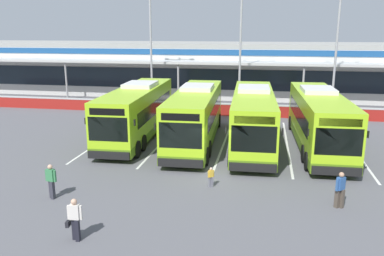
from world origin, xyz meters
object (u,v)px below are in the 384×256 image
coach_bus_leftmost (137,112)px  coach_bus_right_centre (318,121)px  coach_bus_centre (253,119)px  lamp_post_east (337,44)px  coach_bus_left_centre (196,116)px  pedestrian_child (211,176)px  pedestrian_with_handbag (75,218)px  lamp_post_centre (240,43)px  lamp_post_west (151,43)px  pedestrian_in_dark_coat (51,180)px  pedestrian_near_bin (340,189)px

coach_bus_leftmost → coach_bus_right_centre: (12.30, -0.35, 0.00)m
coach_bus_centre → lamp_post_east: 13.55m
coach_bus_centre → coach_bus_left_centre: bearing=-180.0°
pedestrian_child → coach_bus_centre: bearing=77.6°
pedestrian_with_handbag → coach_bus_left_centre: bearing=81.5°
coach_bus_left_centre → lamp_post_centre: lamp_post_centre is taller
lamp_post_west → pedestrian_with_handbag: bearing=-80.3°
pedestrian_with_handbag → pedestrian_child: 7.22m
pedestrian_in_dark_coat → lamp_post_centre: (6.98, 21.30, 5.42)m
coach_bus_centre → pedestrian_with_handbag: (-5.87, -13.63, -0.93)m
pedestrian_child → lamp_post_centre: 19.52m
coach_bus_leftmost → pedestrian_child: coach_bus_leftmost is taller
coach_bus_left_centre → pedestrian_with_handbag: size_ratio=7.56×
coach_bus_right_centre → pedestrian_near_bin: coach_bus_right_centre is taller
coach_bus_right_centre → pedestrian_with_handbag: size_ratio=7.56×
coach_bus_centre → coach_bus_leftmost: bearing=175.9°
coach_bus_leftmost → coach_bus_left_centre: 4.33m
coach_bus_leftmost → lamp_post_centre: bearing=58.0°
pedestrian_near_bin → lamp_post_west: 25.16m
coach_bus_centre → pedestrian_in_dark_coat: bearing=-129.8°
pedestrian_with_handbag → lamp_post_west: (-4.21, 24.69, 5.43)m
lamp_post_east → pedestrian_in_dark_coat: bearing=-125.6°
coach_bus_left_centre → coach_bus_centre: bearing=0.0°
coach_bus_leftmost → lamp_post_centre: (6.47, 10.33, 4.50)m
lamp_post_west → lamp_post_east: (16.72, -0.14, 0.00)m
lamp_post_west → lamp_post_centre: 8.42m
pedestrian_child → lamp_post_west: 21.37m
pedestrian_in_dark_coat → pedestrian_near_bin: 12.76m
lamp_post_west → coach_bus_leftmost: bearing=-79.4°
lamp_post_centre → coach_bus_leftmost: bearing=-122.0°
coach_bus_left_centre → pedestrian_near_bin: coach_bus_left_centre is taller
coach_bus_leftmost → pedestrian_near_bin: (12.17, -9.62, -0.91)m
coach_bus_leftmost → lamp_post_centre: size_ratio=1.11×
pedestrian_in_dark_coat → pedestrian_near_bin: (12.69, 1.35, 0.00)m
coach_bus_leftmost → coach_bus_right_centre: size_ratio=1.00×
coach_bus_left_centre → lamp_post_west: 13.48m
coach_bus_left_centre → pedestrian_child: (2.12, -7.74, -1.24)m
coach_bus_leftmost → pedestrian_near_bin: size_ratio=7.56×
pedestrian_near_bin → lamp_post_west: lamp_post_west is taller
pedestrian_in_dark_coat → lamp_post_centre: lamp_post_centre is taller
coach_bus_right_centre → pedestrian_in_dark_coat: bearing=-140.4°
coach_bus_centre → pedestrian_in_dark_coat: coach_bus_centre is taller
coach_bus_left_centre → lamp_post_west: (-6.25, 11.06, 4.50)m
coach_bus_left_centre → coach_bus_right_centre: bearing=1.6°
coach_bus_left_centre → lamp_post_west: size_ratio=1.11×
coach_bus_right_centre → lamp_post_centre: lamp_post_centre is taller
lamp_post_west → pedestrian_in_dark_coat: bearing=-86.2°
pedestrian_child → lamp_post_west: bearing=114.0°
pedestrian_with_handbag → pedestrian_near_bin: same height
pedestrian_with_handbag → pedestrian_in_dark_coat: (-2.77, 3.25, 0.02)m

